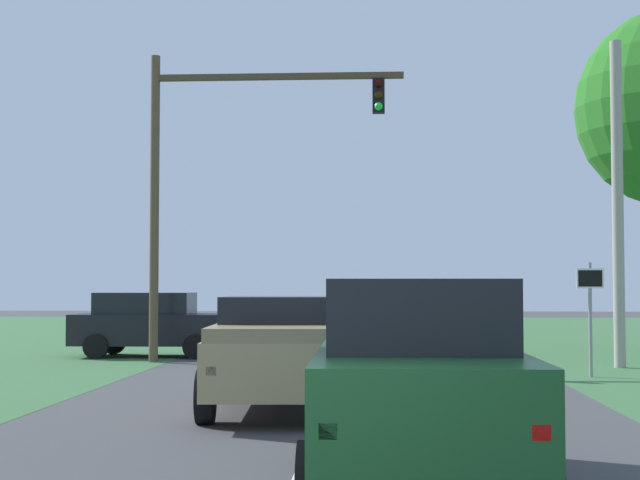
{
  "coord_description": "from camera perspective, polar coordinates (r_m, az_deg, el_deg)",
  "views": [
    {
      "loc": [
        0.79,
        -6.08,
        2.0
      ],
      "look_at": [
        -0.44,
        15.26,
        3.02
      ],
      "focal_mm": 54.26,
      "sensor_mm": 36.0,
      "label": 1
    }
  ],
  "objects": [
    {
      "name": "keep_moving_sign",
      "position": [
        22.11,
        15.65,
        -3.64
      ],
      "size": [
        0.6,
        0.09,
        2.52
      ],
      "color": "gray",
      "rests_on": "ground_plane"
    },
    {
      "name": "pickup_truck_lead",
      "position": [
        15.57,
        -2.28,
        -6.61
      ],
      "size": [
        2.55,
        5.19,
        1.83
      ],
      "color": "tan",
      "rests_on": "ground_plane"
    },
    {
      "name": "crossing_suv_far",
      "position": [
        27.92,
        -9.93,
        -4.85
      ],
      "size": [
        4.46,
        2.21,
        1.81
      ],
      "color": "black",
      "rests_on": "ground_plane"
    },
    {
      "name": "traffic_light",
      "position": [
        25.74,
        -6.16,
        4.62
      ],
      "size": [
        6.71,
        0.4,
        8.13
      ],
      "color": "brown",
      "rests_on": "ground_plane"
    },
    {
      "name": "red_suv_near",
      "position": [
        9.63,
        5.71,
        -8.25
      ],
      "size": [
        2.19,
        4.66,
        2.06
      ],
      "color": "#194C23",
      "rests_on": "ground_plane"
    },
    {
      "name": "utility_pole_right",
      "position": [
        24.92,
        17.15,
        2.09
      ],
      "size": [
        0.28,
        0.28,
        8.08
      ],
      "primitive_type": "cylinder",
      "color": "#9E998E",
      "rests_on": "ground_plane"
    },
    {
      "name": "ground_plane",
      "position": [
        16.8,
        0.58,
        -9.57
      ],
      "size": [
        120.0,
        120.0,
        0.0
      ],
      "primitive_type": "plane",
      "color": "#424244"
    }
  ]
}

